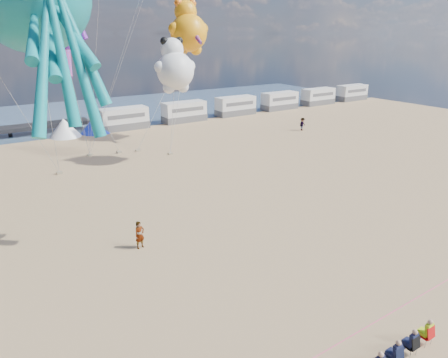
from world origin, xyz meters
TOP-DOWN VIEW (x-y plane):
  - ground at (0.00, 0.00)m, footprint 120.00×120.00m
  - water at (0.00, 55.00)m, footprint 120.00×120.00m
  - motorhome_0 at (6.00, 40.00)m, footprint 6.60×2.50m
  - motorhome_1 at (15.50, 40.00)m, footprint 6.60×2.50m
  - motorhome_2 at (25.00, 40.00)m, footprint 6.60×2.50m
  - motorhome_3 at (34.50, 40.00)m, footprint 6.60×2.50m
  - motorhome_4 at (44.00, 40.00)m, footprint 6.60×2.50m
  - motorhome_5 at (53.50, 40.00)m, footprint 6.60×2.50m
  - tent_white at (-2.00, 40.00)m, footprint 4.00×4.00m
  - tent_blue at (2.00, 40.00)m, footprint 4.00×4.00m
  - spectator_row at (0.08, -6.98)m, footprint 6.10×0.90m
  - rope_line at (0.00, -5.00)m, footprint 34.00×0.03m
  - standing_person at (-4.83, 7.52)m, footprint 0.73×0.56m
  - beachgoer_2 at (26.38, 25.74)m, footprint 0.98×0.83m
  - sandbag_a at (-5.96, 25.03)m, footprint 0.50×0.35m
  - sandbag_b at (1.26, 28.79)m, footprint 0.50×0.35m
  - sandbag_c at (5.81, 25.12)m, footprint 0.50×0.35m
  - sandbag_d at (3.30, 28.33)m, footprint 0.50×0.35m
  - sandbag_e at (-1.80, 29.51)m, footprint 0.50×0.35m
  - kite_panda at (5.54, 22.47)m, footprint 4.88×4.65m
  - kite_teddy_orange at (11.51, 30.52)m, footprint 6.42×6.21m
  - windsock_mid at (11.70, 29.80)m, footprint 2.04×5.91m
  - windsock_right at (-4.07, 24.15)m, footprint 1.73×4.63m

SIDE VIEW (x-z plane):
  - ground at x=0.00m, z-range 0.00..0.00m
  - water at x=0.00m, z-range 0.02..0.02m
  - rope_line at x=0.00m, z-range 0.00..0.04m
  - sandbag_a at x=-5.96m, z-range 0.00..0.22m
  - sandbag_b at x=1.26m, z-range 0.00..0.22m
  - sandbag_c at x=5.81m, z-range 0.00..0.22m
  - sandbag_d at x=3.30m, z-range 0.00..0.22m
  - sandbag_e at x=-1.80m, z-range 0.00..0.22m
  - spectator_row at x=0.08m, z-range 0.00..1.30m
  - beachgoer_2 at x=26.38m, z-range 0.00..1.76m
  - standing_person at x=-4.83m, z-range 0.00..1.80m
  - tent_white at x=-2.00m, z-range 0.00..2.40m
  - tent_blue at x=2.00m, z-range 0.00..2.40m
  - motorhome_0 at x=6.00m, z-range 0.00..3.00m
  - motorhome_1 at x=15.50m, z-range 0.00..3.00m
  - motorhome_2 at x=25.00m, z-range 0.00..3.00m
  - motorhome_3 at x=34.50m, z-range 0.00..3.00m
  - motorhome_4 at x=44.00m, z-range 0.00..3.00m
  - motorhome_5 at x=53.50m, z-range 0.00..3.00m
  - kite_panda at x=5.54m, z-range 6.11..12.37m
  - windsock_right at x=-4.07m, z-range 7.95..12.49m
  - kite_teddy_orange at x=11.51m, z-range 9.02..16.46m
  - windsock_mid at x=11.70m, z-range 9.99..15.81m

